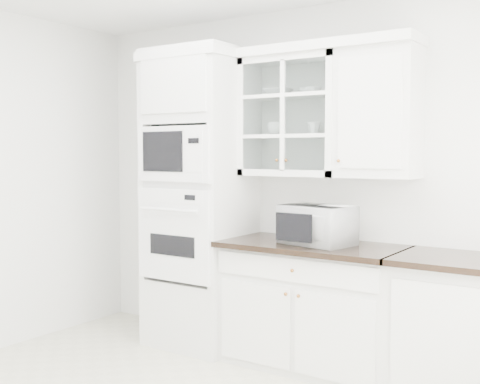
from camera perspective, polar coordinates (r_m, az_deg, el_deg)
The scene contains 12 objects.
room_shell at distance 3.66m, azimuth -4.17°, elevation 6.91°, with size 4.00×3.50×2.70m.
oven_column at distance 4.91m, azimuth -3.88°, elevation -0.65°, with size 0.76×0.68×2.40m.
base_cabinet_run at distance 4.51m, azimuth 6.97°, elevation -10.58°, with size 1.32×0.67×0.92m.
extra_base_cabinet at distance 4.17m, azimuth 19.58°, elevation -11.98°, with size 0.72×0.67×0.92m.
upper_cabinet_glass at distance 4.61m, azimuth 5.11°, elevation 7.14°, with size 0.80×0.33×0.90m.
upper_cabinet_solid at distance 4.33m, azimuth 13.01°, elevation 7.28°, with size 0.55×0.33×0.90m, color white.
crown_molding at distance 4.70m, azimuth 3.84°, elevation 13.04°, with size 2.14×0.38×0.07m, color white.
countertop_microwave at distance 4.35m, azimuth 7.43°, elevation -3.08°, with size 0.49×0.40×0.28m, color white.
bowl_a at distance 4.69m, azimuth 3.60°, elevation 9.39°, with size 0.23×0.23×0.06m, color white.
bowl_b at distance 4.57m, azimuth 6.70°, elevation 9.50°, with size 0.17×0.17×0.05m, color white.
cup_a at distance 4.67m, azimuth 3.43°, elevation 6.01°, with size 0.13×0.13×0.10m, color white.
cup_b at distance 4.54m, azimuth 7.05°, elevation 6.02°, with size 0.10×0.10×0.10m, color white.
Camera 1 is at (2.26, -2.44, 1.58)m, focal length 45.00 mm.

